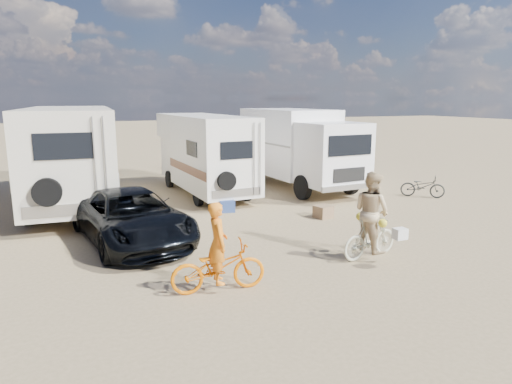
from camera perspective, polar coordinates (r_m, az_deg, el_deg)
name	(u,v)px	position (r m, az deg, el deg)	size (l,w,h in m)	color
ground	(297,250)	(11.46, 5.09, -7.16)	(140.00, 140.00, 0.00)	#9D845D
rv_main	(205,155)	(17.90, -6.43, 4.60)	(2.07, 6.30, 3.05)	silver
rv_left	(72,157)	(17.23, -22.03, 4.10)	(2.66, 8.36, 3.37)	white
box_truck	(300,149)	(18.99, 5.53, 5.30)	(2.45, 6.52, 3.23)	white
dark_suv	(131,217)	(12.27, -15.29, -3.00)	(2.24, 4.85, 1.35)	black
bike_man	(218,267)	(8.95, -4.73, -9.33)	(0.64, 1.84, 0.97)	#E26902
bike_woman	(370,238)	(11.05, 14.06, -5.56)	(0.46, 1.61, 0.97)	#BBBB9D
rider_man	(218,252)	(8.85, -4.77, -7.44)	(0.58, 0.38, 1.59)	orange
rider_woman	(371,219)	(10.93, 14.18, -3.29)	(0.91, 0.71, 1.87)	tan
bike_parked	(423,186)	(18.40, 20.07, 0.67)	(0.55, 1.59, 0.84)	#282B28
cooler	(227,206)	(15.10, -3.65, -1.75)	(0.50, 0.36, 0.40)	navy
crate	(323,212)	(14.49, 8.39, -2.45)	(0.48, 0.48, 0.38)	#806143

